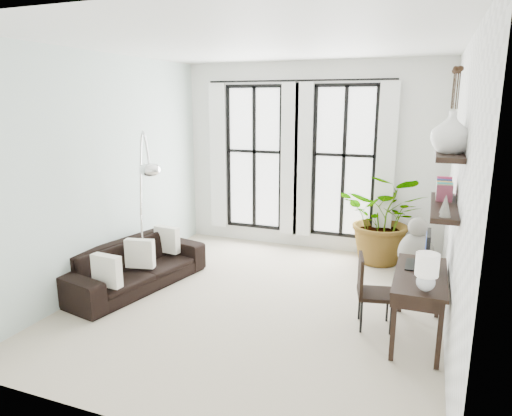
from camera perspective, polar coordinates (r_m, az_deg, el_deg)
The scene contains 16 objects.
floor at distance 6.05m, azimuth 0.22°, elevation -11.74°, with size 5.00×5.00×0.00m, color #BDAE96.
ceiling at distance 5.52m, azimuth 0.25°, elevation 19.97°, with size 5.00×5.00×0.00m, color white.
wall_left at distance 6.69m, azimuth -18.15°, elevation 4.39°, with size 5.00×5.00×0.00m, color silver.
wall_right at distance 5.22m, azimuth 24.00°, elevation 1.55°, with size 5.00×5.00×0.00m, color white.
wall_back at distance 7.93m, azimuth 6.70°, elevation 6.25°, with size 4.50×4.50×0.00m, color white.
windows at distance 7.91m, azimuth 5.15°, elevation 5.98°, with size 3.26×0.13×2.65m.
wall_shelves at distance 5.03m, azimuth 22.63°, elevation 2.75°, with size 0.25×1.30×0.60m.
sofa at distance 6.65m, azimuth -14.92°, elevation -6.96°, with size 2.12×0.83×0.62m, color black.
throw_pillows at distance 6.53m, azimuth -14.30°, elevation -5.52°, with size 0.40×1.52×0.40m.
plant at distance 7.52m, azimuth 15.83°, elevation -1.23°, with size 1.33×1.15×1.48m, color #2D7228.
desk at distance 5.21m, azimuth 19.83°, elevation -8.39°, with size 0.54×1.26×1.14m.
desk_chair at distance 5.43m, azimuth 13.95°, elevation -9.56°, with size 0.48×0.48×0.85m.
arc_lamp at distance 6.42m, azimuth -13.82°, elevation 4.37°, with size 0.71×0.61×2.17m.
buddha at distance 6.83m, azimuth 19.32°, elevation -5.79°, with size 0.55×0.55×0.99m.
vase_a at distance 4.68m, azimuth 23.28°, elevation 8.65°, with size 0.37×0.37×0.38m, color white.
vase_b at distance 5.08m, azimuth 23.15°, elevation 8.94°, with size 0.37×0.37×0.38m, color white.
Camera 1 is at (1.94, -5.12, 2.56)m, focal length 32.00 mm.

